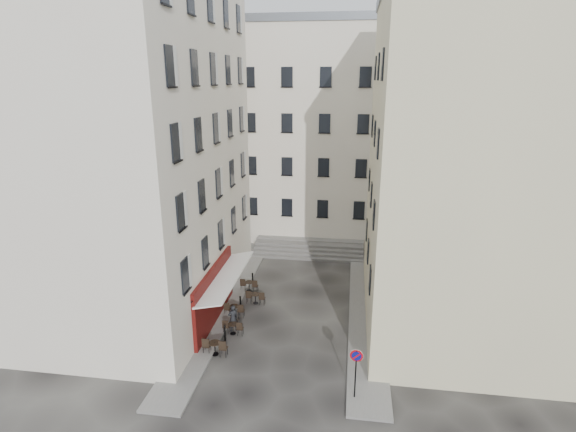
% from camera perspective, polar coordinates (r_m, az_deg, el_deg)
% --- Properties ---
extents(ground, '(90.00, 90.00, 0.00)m').
position_cam_1_polar(ground, '(26.22, -0.28, -14.97)').
color(ground, black).
rests_on(ground, ground).
extents(sidewalk_left, '(2.00, 22.00, 0.12)m').
position_cam_1_polar(sidewalk_left, '(30.45, -7.66, -10.13)').
color(sidewalk_left, slate).
rests_on(sidewalk_left, ground).
extents(sidewalk_right, '(2.00, 18.00, 0.12)m').
position_cam_1_polar(sidewalk_right, '(28.58, 9.82, -12.19)').
color(sidewalk_right, slate).
rests_on(sidewalk_right, ground).
extents(building_left, '(12.20, 16.20, 20.60)m').
position_cam_1_polar(building_left, '(28.76, -20.77, 8.80)').
color(building_left, beige).
rests_on(building_left, ground).
extents(building_right, '(12.20, 14.20, 18.60)m').
position_cam_1_polar(building_right, '(26.85, 23.79, 5.77)').
color(building_right, beige).
rests_on(building_right, ground).
extents(building_back, '(18.20, 10.20, 18.60)m').
position_cam_1_polar(building_back, '(41.44, 2.30, 10.71)').
color(building_back, beige).
rests_on(building_back, ground).
extents(cafe_storefront, '(1.74, 7.30, 3.50)m').
position_cam_1_polar(cafe_storefront, '(27.03, -9.17, -9.59)').
color(cafe_storefront, '#4C0C0A').
rests_on(cafe_storefront, ground).
extents(stone_steps, '(9.00, 3.15, 0.80)m').
position_cam_1_polar(stone_steps, '(37.24, 2.62, -4.20)').
color(stone_steps, '#585654').
rests_on(stone_steps, ground).
extents(bollard_near, '(0.12, 0.12, 0.98)m').
position_cam_1_polar(bollard_near, '(25.73, -8.03, -14.45)').
color(bollard_near, black).
rests_on(bollard_near, ground).
extents(bollard_mid, '(0.12, 0.12, 0.98)m').
position_cam_1_polar(bollard_mid, '(28.65, -6.07, -10.87)').
color(bollard_mid, black).
rests_on(bollard_mid, ground).
extents(bollard_far, '(0.12, 0.12, 0.98)m').
position_cam_1_polar(bollard_far, '(31.69, -4.51, -7.95)').
color(bollard_far, black).
rests_on(bollard_far, ground).
extents(no_parking_sign, '(0.58, 0.12, 2.56)m').
position_cam_1_polar(no_parking_sign, '(21.09, 8.63, -18.16)').
color(no_parking_sign, black).
rests_on(no_parking_sign, ground).
extents(bistro_table_a, '(1.33, 0.63, 0.94)m').
position_cam_1_polar(bistro_table_a, '(24.73, -9.24, -16.08)').
color(bistro_table_a, black).
rests_on(bistro_table_a, ground).
extents(bistro_table_b, '(1.19, 0.56, 0.84)m').
position_cam_1_polar(bistro_table_b, '(26.33, -6.98, -13.87)').
color(bistro_table_b, black).
rests_on(bistro_table_b, ground).
extents(bistro_table_c, '(1.25, 0.59, 0.88)m').
position_cam_1_polar(bistro_table_c, '(28.05, -6.82, -11.73)').
color(bistro_table_c, black).
rests_on(bistro_table_c, ground).
extents(bistro_table_d, '(1.25, 0.58, 0.88)m').
position_cam_1_polar(bistro_table_d, '(29.34, -4.13, -10.27)').
color(bistro_table_d, black).
rests_on(bistro_table_d, ground).
extents(bistro_table_e, '(1.22, 0.57, 0.86)m').
position_cam_1_polar(bistro_table_e, '(30.99, -4.93, -8.75)').
color(bistro_table_e, black).
rests_on(bistro_table_e, ground).
extents(pedestrian, '(0.71, 0.65, 1.62)m').
position_cam_1_polar(pedestrian, '(26.45, -7.01, -12.75)').
color(pedestrian, black).
rests_on(pedestrian, ground).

